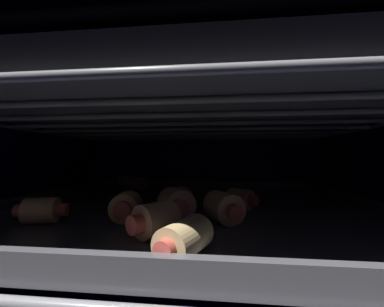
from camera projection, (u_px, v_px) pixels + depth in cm
name	position (u px, v px, depth cm)	size (l,w,h in cm)	color
ground_plane	(191.00, 269.00, 34.13)	(57.38, 53.88, 1.20)	#0C1138
oven_wall_back	(203.00, 153.00, 60.63)	(57.38, 1.20, 33.24)	#0C1138
oven_wall_left	(13.00, 149.00, 37.51)	(1.20, 51.48, 33.24)	#0C1138
oven_ceiling	(191.00, 30.00, 34.77)	(57.38, 53.88, 1.20)	#0C1138
heating_element	(191.00, 49.00, 34.72)	(43.98, 20.52, 1.65)	#333338
oven_rack_lower	(191.00, 212.00, 34.28)	(52.44, 50.45, 0.71)	slate
baking_tray_lower	(191.00, 206.00, 34.29)	(48.11, 43.41, 2.03)	#4C4C51
pig_in_blanket_lower_0	(185.00, 239.00, 15.98)	(3.80, 5.50, 2.47)	tan
pig_in_blanket_lower_1	(240.00, 199.00, 31.36)	(4.49, 4.12, 2.58)	tan
pig_in_blanket_lower_2	(223.00, 207.00, 24.62)	(4.37, 5.66, 3.07)	tan
pig_in_blanket_lower_3	(156.00, 220.00, 20.08)	(4.20, 4.91, 2.87)	tan
pig_in_blanket_lower_4	(129.00, 181.00, 53.47)	(6.25, 3.84, 2.83)	tan
pig_in_blanket_lower_5	(183.00, 199.00, 30.22)	(3.50, 6.30, 2.82)	tan
pig_in_blanket_lower_6	(42.00, 210.00, 24.29)	(5.04, 3.26, 2.61)	tan
pig_in_blanket_lower_7	(176.00, 204.00, 25.67)	(4.45, 5.18, 3.34)	tan
pig_in_blanket_lower_8	(126.00, 206.00, 25.36)	(3.52, 4.79, 2.97)	tan
pig_in_blanket_lower_9	(137.00, 183.00, 49.94)	(5.51, 4.35, 2.68)	tan
oven_rack_upper	(191.00, 127.00, 34.51)	(52.32, 50.45, 0.59)	slate
baking_tray_upper	(191.00, 121.00, 34.52)	(48.11, 43.41, 2.37)	#4C4C51
pig_in_blanket_upper_0	(132.00, 121.00, 45.27)	(5.45, 3.74, 2.55)	tan
pig_in_blanket_upper_1	(125.00, 99.00, 28.30)	(4.07, 5.20, 2.43)	tan
pig_in_blanket_upper_2	(227.00, 123.00, 49.38)	(4.69, 4.41, 2.78)	tan
pig_in_blanket_upper_3	(189.00, 112.00, 38.70)	(4.21, 6.36, 3.31)	tan
pig_in_blanket_upper_4	(190.00, 118.00, 43.86)	(4.00, 4.77, 3.12)	tan
pig_in_blanket_upper_5	(295.00, 111.00, 37.86)	(4.09, 5.91, 3.39)	tan
pig_in_blanket_upper_6	(302.00, 116.00, 41.21)	(3.22, 5.62, 3.00)	tan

